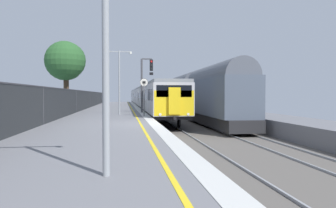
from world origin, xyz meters
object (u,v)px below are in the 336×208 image
(platform_lamp_mid, at_px, (119,76))
(background_tree_centre, at_px, (66,62))
(platform_lamp_near, at_px, (105,12))
(commuter_train_at_platform, at_px, (144,97))
(background_tree_left, at_px, (66,62))
(signal_gantry, at_px, (145,79))
(freight_train_adjacent_track, at_px, (197,94))
(speed_limit_sign, at_px, (144,92))

(platform_lamp_mid, height_order, background_tree_centre, background_tree_centre)
(platform_lamp_near, height_order, background_tree_centre, background_tree_centre)
(commuter_train_at_platform, relative_size, background_tree_centre, 7.79)
(background_tree_centre, bearing_deg, background_tree_left, -80.48)
(signal_gantry, height_order, background_tree_left, background_tree_left)
(platform_lamp_near, relative_size, platform_lamp_mid, 1.04)
(commuter_train_at_platform, height_order, freight_train_adjacent_track, freight_train_adjacent_track)
(speed_limit_sign, distance_m, background_tree_left, 16.00)
(platform_lamp_near, distance_m, background_tree_left, 31.35)
(speed_limit_sign, height_order, background_tree_left, background_tree_left)
(signal_gantry, xyz_separation_m, platform_lamp_mid, (-2.21, -2.53, 0.04))
(commuter_train_at_platform, height_order, platform_lamp_mid, platform_lamp_mid)
(commuter_train_at_platform, xyz_separation_m, signal_gantry, (-1.47, -24.69, 1.75))
(background_tree_left, xyz_separation_m, background_tree_centre, (-0.79, 4.68, 0.51))
(freight_train_adjacent_track, relative_size, background_tree_centre, 3.18)
(speed_limit_sign, xyz_separation_m, platform_lamp_near, (-1.83, -17.23, 1.39))
(background_tree_centre, bearing_deg, speed_limit_sign, -64.32)
(platform_lamp_near, bearing_deg, background_tree_left, 101.24)
(speed_limit_sign, xyz_separation_m, background_tree_left, (-7.93, 13.45, 3.46))
(platform_lamp_near, relative_size, background_tree_centre, 0.64)
(freight_train_adjacent_track, relative_size, speed_limit_sign, 9.41)
(commuter_train_at_platform, bearing_deg, platform_lamp_near, -94.52)
(commuter_train_at_platform, relative_size, background_tree_left, 8.46)
(background_tree_left, bearing_deg, commuter_train_at_platform, 58.35)
(platform_lamp_mid, relative_size, background_tree_left, 0.67)
(freight_train_adjacent_track, bearing_deg, background_tree_left, 157.45)
(speed_limit_sign, height_order, background_tree_centre, background_tree_centre)
(freight_train_adjacent_track, distance_m, platform_lamp_mid, 9.62)
(platform_lamp_mid, bearing_deg, commuter_train_at_platform, 82.30)
(freight_train_adjacent_track, distance_m, signal_gantry, 6.43)
(signal_gantry, height_order, speed_limit_sign, signal_gantry)
(background_tree_left, bearing_deg, platform_lamp_near, -78.76)
(speed_limit_sign, distance_m, platform_lamp_near, 17.38)
(commuter_train_at_platform, bearing_deg, speed_limit_sign, -93.60)
(speed_limit_sign, xyz_separation_m, platform_lamp_mid, (-1.83, 2.10, 1.28))
(platform_lamp_mid, distance_m, background_tree_centre, 17.66)
(platform_lamp_near, distance_m, background_tree_centre, 36.12)
(commuter_train_at_platform, bearing_deg, freight_train_adjacent_track, -79.49)
(background_tree_left, bearing_deg, freight_train_adjacent_track, -22.55)
(background_tree_centre, bearing_deg, commuter_train_at_platform, 46.63)
(freight_train_adjacent_track, distance_m, background_tree_centre, 18.35)
(platform_lamp_mid, bearing_deg, platform_lamp_near, -90.00)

